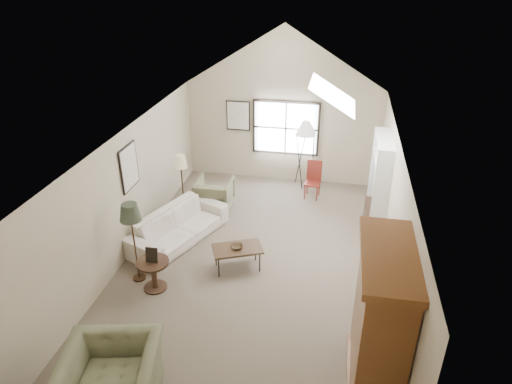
% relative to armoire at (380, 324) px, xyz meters
% --- Properties ---
extents(room_shell, '(5.01, 8.01, 4.00)m').
position_rel_armoire_xyz_m(room_shell, '(-2.18, 2.40, 2.11)').
color(room_shell, brown).
rests_on(room_shell, ground).
extents(window, '(1.72, 0.08, 1.42)m').
position_rel_armoire_xyz_m(window, '(-2.08, 6.36, 0.35)').
color(window, black).
rests_on(window, room_shell).
extents(skylight, '(0.80, 1.20, 0.52)m').
position_rel_armoire_xyz_m(skylight, '(-0.88, 3.30, 2.12)').
color(skylight, white).
rests_on(skylight, room_shell).
extents(wall_art, '(1.97, 3.71, 0.88)m').
position_rel_armoire_xyz_m(wall_art, '(-4.06, 4.34, 0.63)').
color(wall_art, black).
rests_on(wall_art, room_shell).
extents(armoire, '(0.60, 1.50, 2.20)m').
position_rel_armoire_xyz_m(armoire, '(0.00, 0.00, 0.00)').
color(armoire, brown).
rests_on(armoire, ground).
extents(tv_alcove, '(0.32, 1.30, 2.10)m').
position_rel_armoire_xyz_m(tv_alcove, '(0.16, 4.00, 0.05)').
color(tv_alcove, white).
rests_on(tv_alcove, ground).
extents(media_console, '(0.34, 1.18, 0.60)m').
position_rel_armoire_xyz_m(media_console, '(0.14, 4.00, -0.80)').
color(media_console, '#382316').
rests_on(media_console, ground).
extents(tv_panel, '(0.05, 0.90, 0.55)m').
position_rel_armoire_xyz_m(tv_panel, '(0.14, 4.00, -0.18)').
color(tv_panel, black).
rests_on(tv_panel, media_console).
extents(sofa, '(1.71, 2.48, 0.68)m').
position_rel_armoire_xyz_m(sofa, '(-3.87, 3.00, -0.76)').
color(sofa, beige).
rests_on(sofa, ground).
extents(armchair_near, '(1.44, 1.32, 0.80)m').
position_rel_armoire_xyz_m(armchair_near, '(-3.42, -0.87, -0.70)').
color(armchair_near, '#68694A').
rests_on(armchair_near, ground).
extents(armchair_far, '(0.83, 0.86, 0.77)m').
position_rel_armoire_xyz_m(armchair_far, '(-3.49, 4.43, -0.71)').
color(armchair_far, '#6D704E').
rests_on(armchair_far, ground).
extents(coffee_table, '(1.05, 0.84, 0.47)m').
position_rel_armoire_xyz_m(coffee_table, '(-2.43, 2.24, -0.86)').
color(coffee_table, '#3E2A19').
rests_on(coffee_table, ground).
extents(bowl, '(0.29, 0.29, 0.05)m').
position_rel_armoire_xyz_m(bowl, '(-2.43, 2.24, -0.60)').
color(bowl, '#3A2917').
rests_on(bowl, coffee_table).
extents(side_table, '(0.76, 0.76, 0.58)m').
position_rel_armoire_xyz_m(side_table, '(-3.77, 1.40, -0.81)').
color(side_table, '#351F15').
rests_on(side_table, ground).
extents(side_chair, '(0.41, 0.41, 0.94)m').
position_rel_armoire_xyz_m(side_chair, '(-1.27, 5.45, -0.63)').
color(side_chair, maroon).
rests_on(side_chair, ground).
extents(tripod_lamp, '(0.64, 0.64, 1.79)m').
position_rel_armoire_xyz_m(tripod_lamp, '(-1.55, 6.10, -0.20)').
color(tripod_lamp, silver).
rests_on(tripod_lamp, ground).
extents(dark_lamp, '(0.50, 0.50, 1.61)m').
position_rel_armoire_xyz_m(dark_lamp, '(-4.17, 1.60, -0.29)').
color(dark_lamp, '#262D1F').
rests_on(dark_lamp, ground).
extents(tan_lamp, '(0.38, 0.38, 1.45)m').
position_rel_armoire_xyz_m(tan_lamp, '(-4.17, 4.20, -0.38)').
color(tan_lamp, tan).
rests_on(tan_lamp, ground).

